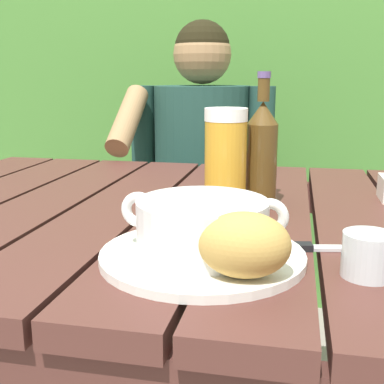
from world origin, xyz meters
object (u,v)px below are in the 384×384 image
(chair_near_diner, at_px, (209,225))
(serving_plate, at_px, (202,255))
(beer_glass, at_px, (225,160))
(table_knife, at_px, (310,247))
(soup_bowl, at_px, (202,225))
(beer_bottle, at_px, (262,152))
(person_eating, at_px, (199,172))
(water_glass_small, at_px, (368,255))
(bread_roll, at_px, (244,245))

(chair_near_diner, distance_m, serving_plate, 1.24)
(serving_plate, height_order, beer_glass, beer_glass)
(table_knife, bearing_deg, chair_near_diner, 106.91)
(soup_bowl, distance_m, beer_bottle, 0.32)
(person_eating, relative_size, beer_glass, 6.37)
(chair_near_diner, relative_size, soup_bowl, 4.15)
(serving_plate, distance_m, beer_bottle, 0.33)
(chair_near_diner, bearing_deg, water_glass_small, -71.27)
(soup_bowl, xyz_separation_m, beer_bottle, (0.06, 0.31, 0.05))
(serving_plate, xyz_separation_m, water_glass_small, (0.21, -0.01, 0.02))
(beer_bottle, xyz_separation_m, table_knife, (0.09, -0.24, -0.10))
(soup_bowl, relative_size, water_glass_small, 3.47)
(serving_plate, relative_size, beer_glass, 1.48)
(chair_near_diner, xyz_separation_m, table_knife, (0.34, -1.11, 0.32))
(serving_plate, xyz_separation_m, soup_bowl, (0.00, 0.00, 0.04))
(table_knife, bearing_deg, beer_bottle, 110.43)
(water_glass_small, xyz_separation_m, table_knife, (-0.07, 0.08, -0.02))
(chair_near_diner, height_order, soup_bowl, chair_near_diner)
(water_glass_small, bearing_deg, table_knife, 128.82)
(soup_bowl, relative_size, bread_roll, 1.97)
(soup_bowl, xyz_separation_m, table_knife, (0.15, 0.07, -0.05))
(person_eating, distance_m, water_glass_small, 1.08)
(beer_glass, bearing_deg, water_glass_small, -51.38)
(beer_bottle, bearing_deg, beer_glass, -141.43)
(person_eating, relative_size, table_knife, 7.43)
(person_eating, bearing_deg, table_knife, -69.53)
(soup_bowl, bearing_deg, beer_bottle, 79.64)
(chair_near_diner, bearing_deg, soup_bowl, -80.74)
(bread_roll, relative_size, beer_glass, 0.61)
(serving_plate, distance_m, water_glass_small, 0.21)
(beer_glass, relative_size, beer_bottle, 0.75)
(serving_plate, relative_size, table_knife, 1.73)
(water_glass_small, bearing_deg, serving_plate, 175.97)
(serving_plate, height_order, soup_bowl, soup_bowl)
(person_eating, bearing_deg, bread_roll, -76.19)
(chair_near_diner, xyz_separation_m, person_eating, (-0.00, -0.20, 0.24))
(beer_bottle, bearing_deg, serving_plate, -100.36)
(beer_bottle, bearing_deg, table_knife, -69.57)
(chair_near_diner, height_order, serving_plate, chair_near_diner)
(beer_bottle, relative_size, table_knife, 1.56)
(bread_roll, relative_size, table_knife, 0.71)
(bread_roll, bearing_deg, chair_near_diner, 101.56)
(person_eating, height_order, beer_glass, person_eating)
(soup_bowl, distance_m, beer_glass, 0.26)
(serving_plate, xyz_separation_m, bread_roll, (0.06, -0.07, 0.05))
(person_eating, bearing_deg, soup_bowl, -78.74)
(chair_near_diner, distance_m, person_eating, 0.31)
(water_glass_small, bearing_deg, person_eating, 112.28)
(soup_bowl, relative_size, beer_bottle, 0.90)
(beer_glass, bearing_deg, beer_bottle, 38.57)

